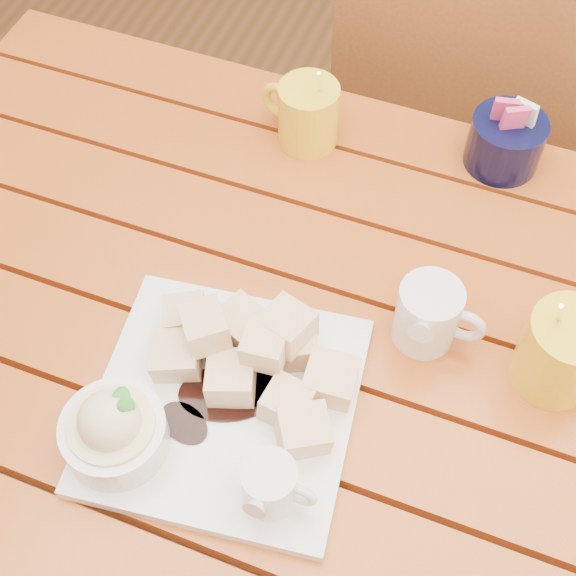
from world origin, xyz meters
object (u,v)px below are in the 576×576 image
at_px(table, 290,363).
at_px(chair_far, 461,134).
at_px(coffee_mug_left, 307,113).
at_px(coffee_mug_right, 565,352).
at_px(dessert_plate, 206,402).

distance_m(table, chair_far, 0.65).
distance_m(coffee_mug_left, chair_far, 0.48).
xyz_separation_m(table, coffee_mug_right, (0.30, 0.04, 0.16)).
xyz_separation_m(table, chair_far, (0.09, 0.63, -0.13)).
distance_m(dessert_plate, chair_far, 0.83).
bearing_deg(chair_far, table, 82.50).
bearing_deg(table, dessert_plate, -104.73).
distance_m(table, dessert_plate, 0.21).
distance_m(table, coffee_mug_right, 0.35).
relative_size(dessert_plate, chair_far, 0.35).
bearing_deg(coffee_mug_right, coffee_mug_left, 146.15).
height_order(table, coffee_mug_right, coffee_mug_right).
height_order(table, chair_far, chair_far).
xyz_separation_m(table, coffee_mug_left, (-0.09, 0.29, 0.16)).
xyz_separation_m(dessert_plate, coffee_mug_right, (0.34, 0.18, 0.02)).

